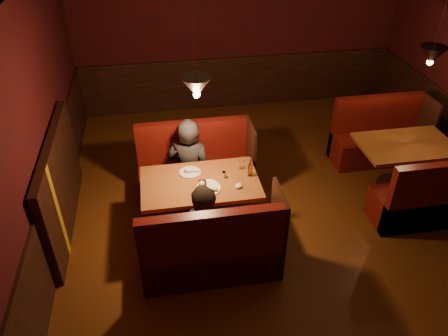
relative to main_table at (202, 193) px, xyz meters
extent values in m
cube|color=#603212|center=(1.16, 0.00, -0.61)|extent=(6.00, 7.00, 0.01)
cube|color=black|center=(1.16, 3.51, 0.85)|extent=(6.00, 0.01, 2.90)
cube|color=black|center=(-1.85, 0.00, 0.85)|extent=(0.01, 7.00, 2.90)
cube|color=black|center=(1.16, 3.48, -0.10)|extent=(6.00, 0.04, 1.00)
cube|color=black|center=(-1.82, 0.00, -0.10)|extent=(0.04, 7.00, 1.00)
cube|color=black|center=(-1.76, 0.40, 0.05)|extent=(0.10, 2.20, 1.30)
cube|color=gold|center=(-1.71, -0.15, 0.05)|extent=(0.01, 0.12, 1.30)
cylinder|color=#333333|center=(-0.02, 0.00, 1.85)|extent=(0.01, 0.01, 0.80)
cone|color=black|center=(-0.02, 0.00, 1.45)|extent=(0.34, 0.34, 0.22)
sphere|color=#FFBF72|center=(-0.02, 0.00, 1.36)|extent=(0.08, 0.08, 0.08)
cylinder|color=#333333|center=(2.99, 0.44, 1.85)|extent=(0.01, 0.01, 0.80)
cone|color=black|center=(2.99, 0.44, 1.45)|extent=(0.34, 0.34, 0.22)
sphere|color=#FFBF72|center=(2.99, 0.44, 1.36)|extent=(0.08, 0.08, 0.08)
cube|color=brown|center=(-0.02, 0.00, 0.15)|extent=(1.46, 0.89, 0.05)
cylinder|color=black|center=(-0.02, 0.00, -0.24)|extent=(0.15, 0.15, 0.73)
cylinder|color=black|center=(-0.02, 0.00, -0.58)|extent=(0.58, 0.58, 0.04)
cylinder|color=silver|center=(0.07, -0.16, 0.19)|extent=(0.29, 0.29, 0.02)
cube|color=black|center=(0.00, -0.08, 0.22)|extent=(0.09, 0.08, 0.04)
ellipsoid|color=silver|center=(-0.01, -0.11, 0.23)|extent=(0.07, 0.07, 0.06)
cube|color=tan|center=(0.13, -0.23, 0.21)|extent=(0.08, 0.05, 0.03)
cylinder|color=silver|center=(-0.03, -0.19, 0.20)|extent=(0.11, 0.10, 0.01)
cylinder|color=silver|center=(-0.12, 0.21, 0.19)|extent=(0.27, 0.27, 0.02)
ellipsoid|color=beige|center=(-0.13, 0.22, 0.22)|extent=(0.10, 0.10, 0.06)
cube|color=silver|center=(-0.10, 0.19, 0.20)|extent=(0.21, 0.02, 0.00)
cylinder|color=white|center=(0.29, 0.03, 0.22)|extent=(0.05, 0.05, 0.09)
cylinder|color=white|center=(0.55, 0.20, 0.26)|extent=(0.08, 0.08, 0.16)
cylinder|color=white|center=(0.46, -0.21, 0.26)|extent=(0.08, 0.08, 0.16)
cylinder|color=#47230F|center=(0.62, 0.02, 0.26)|extent=(0.06, 0.06, 0.17)
cylinder|color=#47230F|center=(0.62, 0.02, 0.38)|extent=(0.03, 0.03, 0.07)
ellipsoid|color=white|center=(0.43, -0.20, 0.20)|extent=(0.12, 0.12, 0.05)
cube|color=#531511|center=(-0.02, 0.76, -0.37)|extent=(1.56, 0.57, 0.47)
cube|color=#531511|center=(-0.02, 0.98, -0.06)|extent=(1.56, 0.13, 1.09)
cube|color=black|center=(0.79, 0.76, -0.06)|extent=(0.04, 0.57, 1.09)
cube|color=#531511|center=(-0.02, -0.76, -0.37)|extent=(1.56, 0.57, 0.47)
cube|color=#531511|center=(-0.02, -0.98, -0.06)|extent=(1.56, 0.13, 1.09)
cube|color=black|center=(0.79, -0.76, -0.06)|extent=(0.04, 0.57, 1.09)
cube|color=brown|center=(2.99, 0.44, 0.13)|extent=(1.34, 0.85, 0.05)
cylinder|color=black|center=(2.99, 0.44, -0.25)|extent=(0.14, 0.14, 0.70)
cylinder|color=black|center=(2.99, 0.44, -0.58)|extent=(0.56, 0.56, 0.04)
cube|color=#531511|center=(2.99, 1.16, -0.38)|extent=(1.44, 0.55, 0.45)
cube|color=#531511|center=(2.99, 1.38, -0.08)|extent=(1.44, 0.12, 1.05)
cube|color=black|center=(3.72, 1.16, -0.08)|extent=(0.04, 0.55, 1.05)
cube|color=#531511|center=(2.99, -0.29, -0.38)|extent=(1.44, 0.55, 0.45)
cube|color=#531511|center=(2.99, -0.51, -0.08)|extent=(1.44, 0.12, 1.05)
imported|color=#232427|center=(-0.09, 0.60, 0.24)|extent=(0.70, 0.56, 1.68)
imported|color=black|center=(-0.01, -0.61, 0.13)|extent=(0.88, 0.80, 1.47)
camera|label=1|loc=(-0.45, -4.31, 3.41)|focal=35.00mm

